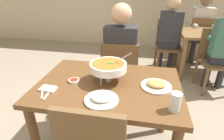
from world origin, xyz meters
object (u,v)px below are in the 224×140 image
object	(u,v)px
appetizer_plate	(156,85)
chair_bg_right	(200,38)
chair_diner_main	(120,72)
chair_bg_middle	(168,42)
diner_main	(121,53)
sauce_dish	(74,81)
drink_glass	(175,103)
curry_bowl	(108,67)
rice_plate	(101,98)
dining_table_far	(210,40)
patron_bg_middle	(170,31)
patron_bg_right	(202,26)
dining_table_main	(109,96)
chair_bg_left	(215,56)

from	to	relation	value
appetizer_plate	chair_bg_right	size ratio (longest dim) A/B	0.27
chair_bg_right	chair_diner_main	bearing A→B (deg)	-126.16
chair_bg_middle	diner_main	bearing A→B (deg)	-116.87
sauce_dish	drink_glass	bearing A→B (deg)	-16.64
chair_diner_main	curry_bowl	xyz separation A→B (m)	(-0.01, -0.65, 0.37)
rice_plate	dining_table_far	size ratio (longest dim) A/B	0.24
chair_diner_main	dining_table_far	xyz separation A→B (m)	(1.34, 1.25, 0.11)
rice_plate	patron_bg_middle	bearing A→B (deg)	73.32
diner_main	patron_bg_right	size ratio (longest dim) A/B	1.00
patron_bg_middle	dining_table_main	bearing A→B (deg)	-108.59
appetizer_plate	patron_bg_right	distance (m)	2.64
patron_bg_right	dining_table_far	bearing A→B (deg)	-87.07
drink_glass	chair_bg_left	bearing A→B (deg)	64.90
dining_table_main	chair_bg_right	world-z (taller)	chair_bg_right
drink_glass	chair_bg_left	distance (m)	1.94
dining_table_main	dining_table_far	size ratio (longest dim) A/B	1.16
drink_glass	dining_table_far	distance (m)	2.37
drink_glass	dining_table_far	world-z (taller)	drink_glass
curry_bowl	chair_bg_left	size ratio (longest dim) A/B	0.37
curry_bowl	chair_bg_middle	size ratio (longest dim) A/B	0.37
curry_bowl	sauce_dish	bearing A→B (deg)	-165.52
chair_diner_main	appetizer_plate	distance (m)	0.82
chair_bg_middle	patron_bg_right	size ratio (longest dim) A/B	0.69
rice_plate	patron_bg_middle	world-z (taller)	patron_bg_middle
appetizer_plate	sauce_dish	distance (m)	0.67
sauce_dish	chair_bg_right	world-z (taller)	chair_bg_right
chair_diner_main	curry_bowl	size ratio (longest dim) A/B	2.71
chair_bg_left	chair_bg_right	xyz separation A→B (m)	(0.02, 1.02, 0.00)
chair_diner_main	chair_bg_right	distance (m)	2.24
drink_glass	chair_bg_right	size ratio (longest dim) A/B	0.14
diner_main	chair_bg_left	bearing A→B (deg)	30.09
drink_glass	chair_bg_right	bearing A→B (deg)	73.15
dining_table_main	chair_bg_left	size ratio (longest dim) A/B	1.29
rice_plate	chair_diner_main	bearing A→B (deg)	89.92
dining_table_main	patron_bg_middle	world-z (taller)	patron_bg_middle
chair_bg_right	patron_bg_middle	xyz separation A→B (m)	(-0.66, -0.53, 0.24)
sauce_dish	patron_bg_middle	size ratio (longest dim) A/B	0.07
appetizer_plate	chair_bg_left	world-z (taller)	chair_bg_left
curry_bowl	dining_table_far	xyz separation A→B (m)	(1.35, 1.90, -0.26)
dining_table_main	drink_glass	xyz separation A→B (m)	(0.49, -0.26, 0.18)
dining_table_far	patron_bg_middle	bearing A→B (deg)	177.76
sauce_dish	drink_glass	distance (m)	0.81
dining_table_far	diner_main	bearing A→B (deg)	-137.62
chair_bg_middle	patron_bg_middle	size ratio (longest dim) A/B	0.69
dining_table_main	curry_bowl	bearing A→B (deg)	103.58
drink_glass	dining_table_far	xyz separation A→B (m)	(0.85, 2.20, -0.19)
sauce_dish	curry_bowl	bearing A→B (deg)	14.48
chair_bg_right	curry_bowl	bearing A→B (deg)	-118.46
chair_bg_left	sauce_dish	bearing A→B (deg)	-136.49
dining_table_far	chair_bg_right	bearing A→B (deg)	91.64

